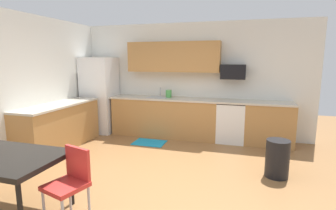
{
  "coord_description": "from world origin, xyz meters",
  "views": [
    {
      "loc": [
        1.39,
        -3.61,
        1.84
      ],
      "look_at": [
        0.0,
        1.0,
        1.0
      ],
      "focal_mm": 27.98,
      "sensor_mm": 36.0,
      "label": 1
    }
  ],
  "objects_px": {
    "refrigerator": "(100,95)",
    "trash_bin": "(277,158)",
    "microwave": "(233,72)",
    "kettle": "(169,94)",
    "chair_near_table": "(71,179)",
    "oven_range": "(231,122)",
    "dining_table": "(2,160)"
  },
  "relations": [
    {
      "from": "microwave",
      "to": "dining_table",
      "type": "height_order",
      "value": "microwave"
    },
    {
      "from": "dining_table",
      "to": "chair_near_table",
      "type": "xyz_separation_m",
      "value": [
        0.86,
        0.1,
        -0.17
      ]
    },
    {
      "from": "refrigerator",
      "to": "dining_table",
      "type": "distance_m",
      "value": 3.71
    },
    {
      "from": "oven_range",
      "to": "dining_table",
      "type": "relative_size",
      "value": 0.65
    },
    {
      "from": "oven_range",
      "to": "dining_table",
      "type": "height_order",
      "value": "oven_range"
    },
    {
      "from": "oven_range",
      "to": "chair_near_table",
      "type": "bearing_deg",
      "value": -113.53
    },
    {
      "from": "microwave",
      "to": "chair_near_table",
      "type": "relative_size",
      "value": 0.64
    },
    {
      "from": "refrigerator",
      "to": "trash_bin",
      "type": "bearing_deg",
      "value": -21.2
    },
    {
      "from": "microwave",
      "to": "kettle",
      "type": "xyz_separation_m",
      "value": [
        -1.48,
        -0.05,
        -0.55
      ]
    },
    {
      "from": "microwave",
      "to": "dining_table",
      "type": "xyz_separation_m",
      "value": [
        -2.42,
        -3.78,
        -0.9
      ]
    },
    {
      "from": "refrigerator",
      "to": "trash_bin",
      "type": "height_order",
      "value": "refrigerator"
    },
    {
      "from": "chair_near_table",
      "to": "kettle",
      "type": "xyz_separation_m",
      "value": [
        0.08,
        3.63,
        0.52
      ]
    },
    {
      "from": "trash_bin",
      "to": "chair_near_table",
      "type": "bearing_deg",
      "value": -141.21
    },
    {
      "from": "microwave",
      "to": "chair_near_table",
      "type": "distance_m",
      "value": 4.14
    },
    {
      "from": "oven_range",
      "to": "trash_bin",
      "type": "xyz_separation_m",
      "value": [
        0.82,
        -1.67,
        -0.16
      ]
    },
    {
      "from": "trash_bin",
      "to": "oven_range",
      "type": "bearing_deg",
      "value": 116.19
    },
    {
      "from": "dining_table",
      "to": "trash_bin",
      "type": "height_order",
      "value": "dining_table"
    },
    {
      "from": "oven_range",
      "to": "dining_table",
      "type": "distance_m",
      "value": 4.41
    },
    {
      "from": "refrigerator",
      "to": "oven_range",
      "type": "bearing_deg",
      "value": 1.4
    },
    {
      "from": "dining_table",
      "to": "chair_near_table",
      "type": "distance_m",
      "value": 0.88
    },
    {
      "from": "chair_near_table",
      "to": "kettle",
      "type": "relative_size",
      "value": 4.25
    },
    {
      "from": "oven_range",
      "to": "chair_near_table",
      "type": "distance_m",
      "value": 3.9
    },
    {
      "from": "refrigerator",
      "to": "chair_near_table",
      "type": "height_order",
      "value": "refrigerator"
    },
    {
      "from": "dining_table",
      "to": "kettle",
      "type": "height_order",
      "value": "kettle"
    },
    {
      "from": "trash_bin",
      "to": "kettle",
      "type": "bearing_deg",
      "value": 143.26
    },
    {
      "from": "chair_near_table",
      "to": "trash_bin",
      "type": "xyz_separation_m",
      "value": [
        2.38,
        1.91,
        -0.2
      ]
    },
    {
      "from": "oven_range",
      "to": "kettle",
      "type": "bearing_deg",
      "value": 178.07
    },
    {
      "from": "refrigerator",
      "to": "microwave",
      "type": "relative_size",
      "value": 3.5
    },
    {
      "from": "refrigerator",
      "to": "kettle",
      "type": "bearing_deg",
      "value": 4.15
    },
    {
      "from": "oven_range",
      "to": "dining_table",
      "type": "bearing_deg",
      "value": -123.33
    },
    {
      "from": "oven_range",
      "to": "chair_near_table",
      "type": "xyz_separation_m",
      "value": [
        -1.56,
        -3.58,
        0.05
      ]
    },
    {
      "from": "microwave",
      "to": "chair_near_table",
      "type": "xyz_separation_m",
      "value": [
        -1.56,
        -3.68,
        -1.07
      ]
    }
  ]
}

